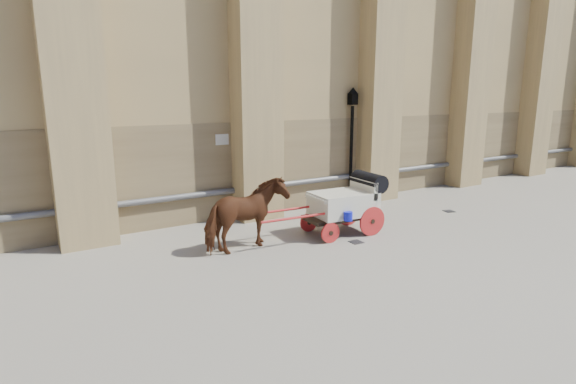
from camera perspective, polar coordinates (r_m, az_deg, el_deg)
ground at (r=12.06m, az=8.58°, el=-6.43°), size 90.00×90.00×0.00m
horse at (r=11.20m, az=-5.32°, el=-2.98°), size 2.27×1.32×1.81m
carriage at (r=12.68m, az=7.51°, el=-1.22°), size 3.87×1.40×1.67m
street_lamp at (r=16.29m, az=8.06°, el=6.36°), size 0.38×0.38×4.07m
drain_grate_near at (r=12.12m, az=8.64°, el=-6.30°), size 0.33×0.33×0.01m
drain_grate_far at (r=15.98m, az=19.76°, el=-2.30°), size 0.40×0.40×0.01m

